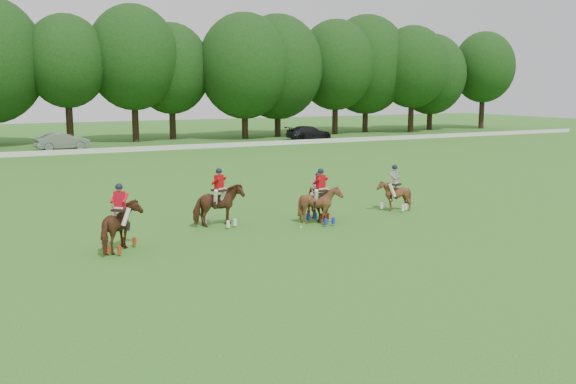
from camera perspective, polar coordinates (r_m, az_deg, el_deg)
name	(u,v)px	position (r m, az deg, el deg)	size (l,w,h in m)	color
ground	(278,254)	(22.48, -0.89, -5.55)	(180.00, 180.00, 0.00)	#2A691E
tree_line	(69,61)	(68.34, -18.86, 10.92)	(117.98, 14.32, 14.75)	black
boundary_rail	(88,151)	(58.59, -17.32, 3.49)	(120.00, 0.10, 0.44)	white
car_mid	(62,141)	(62.76, -19.41, 4.27)	(1.67, 4.80, 1.58)	gray
car_right	(309,133)	(70.84, 1.87, 5.29)	(2.12, 5.20, 1.51)	black
polo_red_a	(121,227)	(23.42, -14.66, -2.99)	(1.99, 2.23, 2.44)	#4A2513
polo_red_b	(219,205)	(26.84, -6.12, -1.18)	(2.25, 2.14, 2.46)	#4A2513
polo_red_c	(320,204)	(27.21, 2.90, -1.07)	(1.57, 1.71, 2.38)	#4A2513
polo_stripe_a	(318,203)	(28.14, 2.68, -0.97)	(1.03, 1.68, 2.10)	#4A2513
polo_stripe_b	(394,195)	(30.48, 9.40, -0.22)	(1.69, 1.74, 2.19)	#4A2513
polo_ball	(301,227)	(26.49, 1.16, -3.15)	(0.09, 0.09, 0.09)	white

